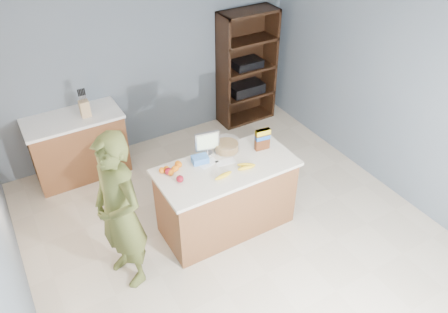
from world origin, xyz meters
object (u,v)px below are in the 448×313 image
person (120,213)px  tv (207,142)px  counter_peninsula (226,199)px  shelving_unit (245,69)px  cereal_box (262,138)px

person → tv: person is taller
counter_peninsula → shelving_unit: 2.61m
shelving_unit → person: 3.54m
counter_peninsula → tv: bearing=101.8°
tv → cereal_box: (0.59, -0.24, -0.01)m
shelving_unit → tv: size_ratio=6.38×
counter_peninsula → shelving_unit: bearing=52.9°
shelving_unit → cereal_box: size_ratio=6.91×
person → cereal_box: bearing=78.4°
counter_peninsula → cereal_box: cereal_box is taller
shelving_unit → tv: shelving_unit is taller
cereal_box → counter_peninsula: bearing=-171.5°
counter_peninsula → cereal_box: size_ratio=5.99×
cereal_box → tv: bearing=158.2°
tv → cereal_box: tv is taller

